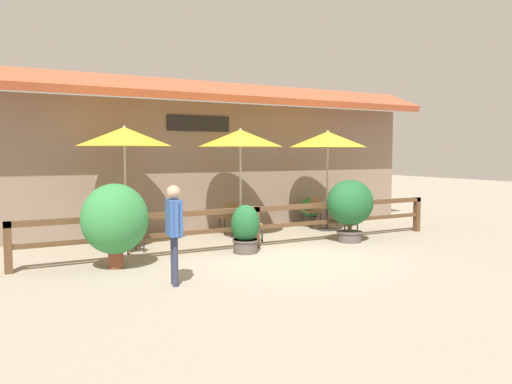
# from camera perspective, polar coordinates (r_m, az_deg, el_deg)

# --- Properties ---
(ground_plane) EXTENTS (60.00, 60.00, 0.00)m
(ground_plane) POSITION_cam_1_polar(r_m,az_deg,el_deg) (10.70, 2.70, -7.33)
(ground_plane) COLOR #9E937F
(building_facade) EXTENTS (14.28, 1.49, 4.23)m
(building_facade) POSITION_cam_1_polar(r_m,az_deg,el_deg) (14.14, -5.96, 4.36)
(building_facade) COLOR gray
(building_facade) RESTS_ON ground
(patio_railing) EXTENTS (10.40, 0.14, 0.95)m
(patio_railing) POSITION_cam_1_polar(r_m,az_deg,el_deg) (11.49, -0.02, -2.99)
(patio_railing) COLOR brown
(patio_railing) RESTS_ON ground
(patio_umbrella_near) EXTENTS (2.18, 2.18, 2.82)m
(patio_umbrella_near) POSITION_cam_1_polar(r_m,az_deg,el_deg) (12.02, -14.81, 6.12)
(patio_umbrella_near) COLOR #B7B2A8
(patio_umbrella_near) RESTS_ON ground
(dining_table_near) EXTENTS (0.99, 0.99, 0.72)m
(dining_table_near) POSITION_cam_1_polar(r_m,az_deg,el_deg) (12.12, -14.62, -3.32)
(dining_table_near) COLOR #4C3826
(dining_table_near) RESTS_ON ground
(chair_near_streetside) EXTENTS (0.50, 0.50, 0.87)m
(chair_near_streetside) POSITION_cam_1_polar(r_m,az_deg,el_deg) (11.41, -14.18, -4.22)
(chair_near_streetside) COLOR olive
(chair_near_streetside) RESTS_ON ground
(chair_near_wallside) EXTENTS (0.48, 0.48, 0.87)m
(chair_near_wallside) POSITION_cam_1_polar(r_m,az_deg,el_deg) (12.83, -15.50, -3.29)
(chair_near_wallside) COLOR olive
(chair_near_wallside) RESTS_ON ground
(patio_umbrella_middle) EXTENTS (2.18, 2.18, 2.82)m
(patio_umbrella_middle) POSITION_cam_1_polar(r_m,az_deg,el_deg) (12.87, -1.79, 6.15)
(patio_umbrella_middle) COLOR #B7B2A8
(patio_umbrella_middle) RESTS_ON ground
(dining_table_middle) EXTENTS (0.99, 0.99, 0.72)m
(dining_table_middle) POSITION_cam_1_polar(r_m,az_deg,el_deg) (12.96, -1.77, -2.67)
(dining_table_middle) COLOR #4C3826
(dining_table_middle) RESTS_ON ground
(chair_middle_streetside) EXTENTS (0.50, 0.50, 0.87)m
(chair_middle_streetside) POSITION_cam_1_polar(r_m,az_deg,el_deg) (12.34, -0.47, -3.43)
(chair_middle_streetside) COLOR olive
(chair_middle_streetside) RESTS_ON ground
(chair_middle_wallside) EXTENTS (0.45, 0.45, 0.87)m
(chair_middle_wallside) POSITION_cam_1_polar(r_m,az_deg,el_deg) (13.60, -3.08, -2.70)
(chair_middle_wallside) COLOR olive
(chair_middle_wallside) RESTS_ON ground
(patio_umbrella_far) EXTENTS (2.18, 2.18, 2.82)m
(patio_umbrella_far) POSITION_cam_1_polar(r_m,az_deg,el_deg) (14.22, 8.20, 5.95)
(patio_umbrella_far) COLOR #B7B2A8
(patio_umbrella_far) RESTS_ON ground
(dining_table_far) EXTENTS (0.99, 0.99, 0.72)m
(dining_table_far) POSITION_cam_1_polar(r_m,az_deg,el_deg) (14.30, 8.11, -2.04)
(dining_table_far) COLOR #4C3826
(dining_table_far) RESTS_ON ground
(chair_far_streetside) EXTENTS (0.48, 0.48, 0.87)m
(chair_far_streetside) POSITION_cam_1_polar(r_m,az_deg,el_deg) (13.75, 10.31, -2.69)
(chair_far_streetside) COLOR olive
(chair_far_streetside) RESTS_ON ground
(chair_far_wallside) EXTENTS (0.44, 0.44, 0.87)m
(chair_far_wallside) POSITION_cam_1_polar(r_m,az_deg,el_deg) (14.98, 6.52, -2.06)
(chair_far_wallside) COLOR olive
(chair_far_wallside) RESTS_ON ground
(potted_plant_broad_leaf) EXTENTS (1.26, 1.13, 1.62)m
(potted_plant_broad_leaf) POSITION_cam_1_polar(r_m,az_deg,el_deg) (9.80, -15.82, -3.04)
(potted_plant_broad_leaf) COLOR brown
(potted_plant_broad_leaf) RESTS_ON ground
(potted_plant_small_flowering) EXTENTS (1.18, 1.06, 1.53)m
(potted_plant_small_flowering) POSITION_cam_1_polar(r_m,az_deg,el_deg) (12.45, 10.70, -1.47)
(potted_plant_small_flowering) COLOR #564C47
(potted_plant_small_flowering) RESTS_ON ground
(potted_plant_tall_tropical) EXTENTS (0.64, 0.58, 1.06)m
(potted_plant_tall_tropical) POSITION_cam_1_polar(r_m,az_deg,el_deg) (10.94, -1.22, -4.24)
(potted_plant_tall_tropical) COLOR #564C47
(potted_plant_tall_tropical) RESTS_ON ground
(potted_plant_corner_fern) EXTENTS (0.66, 0.59, 0.82)m
(potted_plant_corner_fern) POSITION_cam_1_polar(r_m,az_deg,el_deg) (15.33, 6.22, -2.02)
(potted_plant_corner_fern) COLOR #564C47
(potted_plant_corner_fern) RESTS_ON ground
(pedestrian) EXTENTS (0.27, 0.58, 1.67)m
(pedestrian) POSITION_cam_1_polar(r_m,az_deg,el_deg) (8.31, -9.37, -3.32)
(pedestrian) COLOR #2D334C
(pedestrian) RESTS_ON ground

